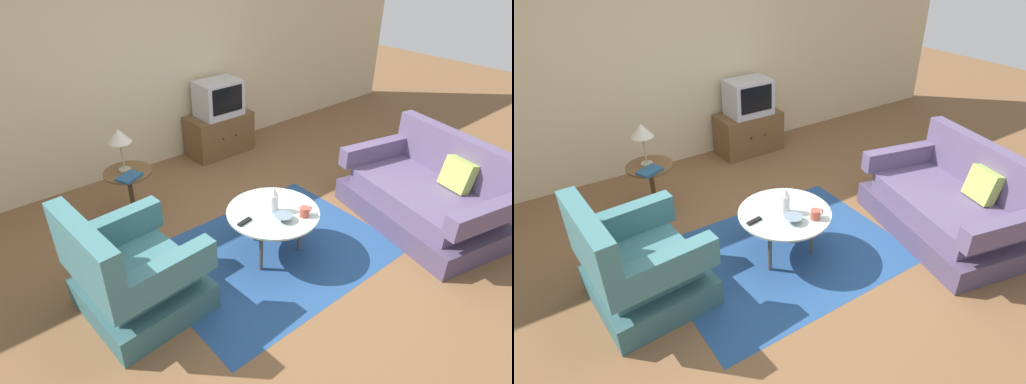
# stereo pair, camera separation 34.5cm
# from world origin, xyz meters

# --- Properties ---
(ground_plane) EXTENTS (16.00, 16.00, 0.00)m
(ground_plane) POSITION_xyz_m (0.00, 0.00, 0.00)
(ground_plane) COLOR brown
(back_wall) EXTENTS (9.00, 0.12, 2.70)m
(back_wall) POSITION_xyz_m (0.00, 2.45, 1.35)
(back_wall) COLOR #CCB78E
(back_wall) RESTS_ON ground
(area_rug) EXTENTS (2.15, 1.61, 0.00)m
(area_rug) POSITION_xyz_m (-0.12, 0.02, 0.00)
(area_rug) COLOR navy
(area_rug) RESTS_ON ground
(armchair) EXTENTS (0.91, 0.94, 0.96)m
(armchair) POSITION_xyz_m (-1.41, 0.18, 0.33)
(armchair) COLOR #325C60
(armchair) RESTS_ON ground
(couch) EXTENTS (1.28, 1.75, 0.89)m
(couch) POSITION_xyz_m (1.45, -0.58, 0.29)
(couch) COLOR #4B3E5C
(couch) RESTS_ON ground
(coffee_table) EXTENTS (0.84, 0.84, 0.47)m
(coffee_table) POSITION_xyz_m (-0.12, 0.02, 0.43)
(coffee_table) COLOR #B2C6C1
(coffee_table) RESTS_ON ground
(side_table) EXTENTS (0.48, 0.48, 0.55)m
(side_table) POSITION_xyz_m (-0.85, 1.40, 0.40)
(side_table) COLOR brown
(side_table) RESTS_ON ground
(tv_stand) EXTENTS (0.86, 0.48, 0.54)m
(tv_stand) POSITION_xyz_m (0.78, 2.13, 0.27)
(tv_stand) COLOR brown
(tv_stand) RESTS_ON ground
(television) EXTENTS (0.57, 0.41, 0.46)m
(television) POSITION_xyz_m (0.78, 2.11, 0.77)
(television) COLOR #B7B7BC
(television) RESTS_ON tv_stand
(table_lamp) EXTENTS (0.23, 0.23, 0.45)m
(table_lamp) POSITION_xyz_m (-0.86, 1.43, 0.91)
(table_lamp) COLOR #9E937A
(table_lamp) RESTS_ON side_table
(vase) EXTENTS (0.09, 0.09, 0.24)m
(vase) POSITION_xyz_m (-0.11, 0.02, 0.59)
(vase) COLOR white
(vase) RESTS_ON coffee_table
(mug) EXTENTS (0.13, 0.09, 0.09)m
(mug) POSITION_xyz_m (0.05, -0.21, 0.51)
(mug) COLOR #B74C3D
(mug) RESTS_ON coffee_table
(bowl) EXTENTS (0.16, 0.16, 0.05)m
(bowl) POSITION_xyz_m (-0.14, -0.14, 0.50)
(bowl) COLOR slate
(bowl) RESTS_ON coffee_table
(tv_remote_dark) EXTENTS (0.15, 0.06, 0.02)m
(tv_remote_dark) POSITION_xyz_m (-0.42, 0.04, 0.48)
(tv_remote_dark) COLOR black
(tv_remote_dark) RESTS_ON coffee_table
(book) EXTENTS (0.27, 0.24, 0.03)m
(book) POSITION_xyz_m (-0.89, 1.26, 0.57)
(book) COLOR navy
(book) RESTS_ON side_table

